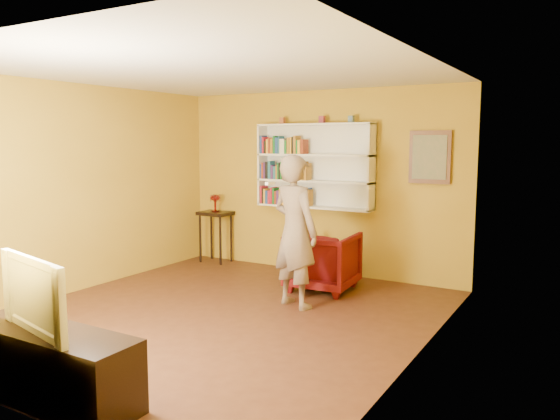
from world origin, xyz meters
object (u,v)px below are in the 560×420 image
(bookshelf, at_px, (316,166))
(console_table, at_px, (215,220))
(ruby_lustre, at_px, (215,199))
(tv_cabinet, at_px, (50,365))
(television, at_px, (46,293))
(armchair, at_px, (323,261))
(person, at_px, (295,231))

(bookshelf, relative_size, console_table, 2.18)
(console_table, height_order, ruby_lustre, ruby_lustre)
(tv_cabinet, bearing_deg, television, 0.00)
(ruby_lustre, relative_size, armchair, 0.33)
(person, xyz_separation_m, television, (-0.44, -3.03, -0.06))
(person, height_order, tv_cabinet, person)
(bookshelf, bearing_deg, television, -88.63)
(armchair, height_order, person, person)
(console_table, bearing_deg, armchair, -15.74)
(console_table, height_order, television, television)
(person, bearing_deg, tv_cabinet, 99.69)
(tv_cabinet, bearing_deg, console_table, 112.33)
(ruby_lustre, distance_m, armchair, 2.42)
(person, bearing_deg, armchair, -69.56)
(person, relative_size, tv_cabinet, 1.16)
(television, bearing_deg, bookshelf, 104.33)
(bookshelf, distance_m, person, 1.85)
(bookshelf, bearing_deg, tv_cabinet, -88.63)
(armchair, height_order, tv_cabinet, armchair)
(person, distance_m, television, 3.07)
(bookshelf, height_order, person, bookshelf)
(person, bearing_deg, television, 99.69)
(person, bearing_deg, console_table, -14.80)
(bookshelf, relative_size, armchair, 2.11)
(armchair, distance_m, tv_cabinet, 3.89)
(console_table, relative_size, ruby_lustre, 2.97)
(bookshelf, distance_m, television, 4.72)
(console_table, bearing_deg, television, -67.67)
(ruby_lustre, bearing_deg, armchair, -15.74)
(console_table, relative_size, television, 0.84)
(bookshelf, height_order, console_table, bookshelf)
(tv_cabinet, bearing_deg, person, 81.81)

